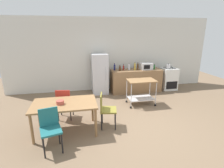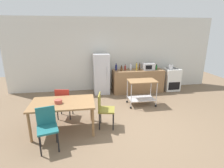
{
  "view_description": "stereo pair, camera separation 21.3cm",
  "coord_description": "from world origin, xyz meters",
  "px_view_note": "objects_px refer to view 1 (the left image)",
  "views": [
    {
      "loc": [
        -1.42,
        -3.92,
        2.39
      ],
      "look_at": [
        -0.37,
        1.2,
        0.8
      ],
      "focal_mm": 28.24,
      "sensor_mm": 36.0,
      "label": 1
    },
    {
      "loc": [
        -1.21,
        -3.96,
        2.39
      ],
      "look_at": [
        -0.37,
        1.2,
        0.8
      ],
      "focal_mm": 28.24,
      "sensor_mm": 36.0,
      "label": 2
    }
  ],
  "objects_px": {
    "dining_table": "(65,106)",
    "bottle_sparkling_water": "(154,67)",
    "chair_red": "(64,102)",
    "bottle_hot_sauce": "(120,68)",
    "bottle_vinegar": "(138,67)",
    "chair_teal": "(50,127)",
    "stove_oven": "(168,79)",
    "kettle": "(168,66)",
    "bottle_soy_sauce": "(129,67)",
    "fruit_bowl": "(60,102)",
    "microwave": "(146,66)",
    "kitchen_cart": "(141,88)",
    "bottle_soda": "(135,67)",
    "bottle_sesame_oil": "(124,68)",
    "refrigerator": "(100,74)",
    "bottle_olive_oil": "(115,67)",
    "chair_olive": "(106,108)"
  },
  "relations": [
    {
      "from": "bottle_soda",
      "to": "bottle_vinegar",
      "type": "xyz_separation_m",
      "value": [
        0.15,
        0.08,
        -0.02
      ]
    },
    {
      "from": "fruit_bowl",
      "to": "chair_red",
      "type": "bearing_deg",
      "value": 86.96
    },
    {
      "from": "bottle_sesame_oil",
      "to": "chair_red",
      "type": "bearing_deg",
      "value": -138.71
    },
    {
      "from": "bottle_hot_sauce",
      "to": "bottle_soy_sauce",
      "type": "height_order",
      "value": "bottle_soy_sauce"
    },
    {
      "from": "microwave",
      "to": "refrigerator",
      "type": "bearing_deg",
      "value": 176.3
    },
    {
      "from": "bottle_soda",
      "to": "bottle_sparkling_water",
      "type": "height_order",
      "value": "bottle_soda"
    },
    {
      "from": "kitchen_cart",
      "to": "bottle_sesame_oil",
      "type": "xyz_separation_m",
      "value": [
        -0.24,
        1.36,
        0.42
      ]
    },
    {
      "from": "bottle_hot_sauce",
      "to": "bottle_soda",
      "type": "bearing_deg",
      "value": -1.72
    },
    {
      "from": "stove_oven",
      "to": "microwave",
      "type": "xyz_separation_m",
      "value": [
        -1.05,
        -0.04,
        0.58
      ]
    },
    {
      "from": "kitchen_cart",
      "to": "fruit_bowl",
      "type": "distance_m",
      "value": 2.78
    },
    {
      "from": "bottle_olive_oil",
      "to": "bottle_soy_sauce",
      "type": "distance_m",
      "value": 0.58
    },
    {
      "from": "chair_teal",
      "to": "fruit_bowl",
      "type": "relative_size",
      "value": 5.02
    },
    {
      "from": "chair_red",
      "to": "bottle_olive_oil",
      "type": "distance_m",
      "value": 2.72
    },
    {
      "from": "kitchen_cart",
      "to": "bottle_soda",
      "type": "height_order",
      "value": "bottle_soda"
    },
    {
      "from": "stove_oven",
      "to": "bottle_olive_oil",
      "type": "bearing_deg",
      "value": 178.59
    },
    {
      "from": "chair_teal",
      "to": "microwave",
      "type": "bearing_deg",
      "value": 29.37
    },
    {
      "from": "kitchen_cart",
      "to": "chair_red",
      "type": "bearing_deg",
      "value": -167.03
    },
    {
      "from": "dining_table",
      "to": "fruit_bowl",
      "type": "bearing_deg",
      "value": -149.43
    },
    {
      "from": "chair_teal",
      "to": "fruit_bowl",
      "type": "xyz_separation_m",
      "value": [
        0.18,
        0.6,
        0.28
      ]
    },
    {
      "from": "bottle_hot_sauce",
      "to": "kettle",
      "type": "height_order",
      "value": "bottle_hot_sauce"
    },
    {
      "from": "bottle_sparkling_water",
      "to": "chair_red",
      "type": "bearing_deg",
      "value": -151.91
    },
    {
      "from": "bottle_soy_sauce",
      "to": "fruit_bowl",
      "type": "distance_m",
      "value": 3.59
    },
    {
      "from": "chair_teal",
      "to": "bottle_soy_sauce",
      "type": "xyz_separation_m",
      "value": [
        2.62,
        3.22,
        0.5
      ]
    },
    {
      "from": "chair_red",
      "to": "bottle_sesame_oil",
      "type": "bearing_deg",
      "value": -129.09
    },
    {
      "from": "bottle_hot_sauce",
      "to": "bottle_vinegar",
      "type": "distance_m",
      "value": 0.75
    },
    {
      "from": "chair_olive",
      "to": "bottle_hot_sauce",
      "type": "bearing_deg",
      "value": -10.33
    },
    {
      "from": "microwave",
      "to": "bottle_olive_oil",
      "type": "bearing_deg",
      "value": 175.71
    },
    {
      "from": "bottle_hot_sauce",
      "to": "microwave",
      "type": "distance_m",
      "value": 1.09
    },
    {
      "from": "fruit_bowl",
      "to": "refrigerator",
      "type": "bearing_deg",
      "value": 64.24
    },
    {
      "from": "stove_oven",
      "to": "bottle_sparkling_water",
      "type": "bearing_deg",
      "value": -175.42
    },
    {
      "from": "chair_teal",
      "to": "stove_oven",
      "type": "relative_size",
      "value": 0.97
    },
    {
      "from": "kitchen_cart",
      "to": "bottle_vinegar",
      "type": "distance_m",
      "value": 1.44
    },
    {
      "from": "bottle_olive_oil",
      "to": "chair_teal",
      "type": "bearing_deg",
      "value": -122.19
    },
    {
      "from": "chair_teal",
      "to": "kettle",
      "type": "relative_size",
      "value": 3.71
    },
    {
      "from": "bottle_hot_sauce",
      "to": "fruit_bowl",
      "type": "bearing_deg",
      "value": -129.18
    },
    {
      "from": "bottle_sesame_oil",
      "to": "refrigerator",
      "type": "bearing_deg",
      "value": 177.0
    },
    {
      "from": "dining_table",
      "to": "chair_teal",
      "type": "xyz_separation_m",
      "value": [
        -0.26,
        -0.65,
        -0.15
      ]
    },
    {
      "from": "bottle_vinegar",
      "to": "kettle",
      "type": "height_order",
      "value": "bottle_vinegar"
    },
    {
      "from": "microwave",
      "to": "chair_teal",
      "type": "bearing_deg",
      "value": -136.46
    },
    {
      "from": "fruit_bowl",
      "to": "chair_teal",
      "type": "bearing_deg",
      "value": -106.29
    },
    {
      "from": "bottle_soda",
      "to": "microwave",
      "type": "height_order",
      "value": "bottle_soda"
    },
    {
      "from": "stove_oven",
      "to": "kitchen_cart",
      "type": "relative_size",
      "value": 1.01
    },
    {
      "from": "chair_teal",
      "to": "bottle_soy_sauce",
      "type": "relative_size",
      "value": 3.27
    },
    {
      "from": "bottle_sparkling_water",
      "to": "fruit_bowl",
      "type": "bearing_deg",
      "value": -143.87
    },
    {
      "from": "kitchen_cart",
      "to": "dining_table",
      "type": "bearing_deg",
      "value": -153.05
    },
    {
      "from": "bottle_sparkling_water",
      "to": "fruit_bowl",
      "type": "relative_size",
      "value": 1.14
    },
    {
      "from": "dining_table",
      "to": "bottle_sparkling_water",
      "type": "distance_m",
      "value": 4.21
    },
    {
      "from": "kettle",
      "to": "bottle_soy_sauce",
      "type": "bearing_deg",
      "value": 175.78
    },
    {
      "from": "bottle_hot_sauce",
      "to": "bottle_sparkling_water",
      "type": "bearing_deg",
      "value": 0.67
    },
    {
      "from": "bottle_sparkling_water",
      "to": "bottle_vinegar",
      "type": "bearing_deg",
      "value": 175.78
    }
  ]
}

